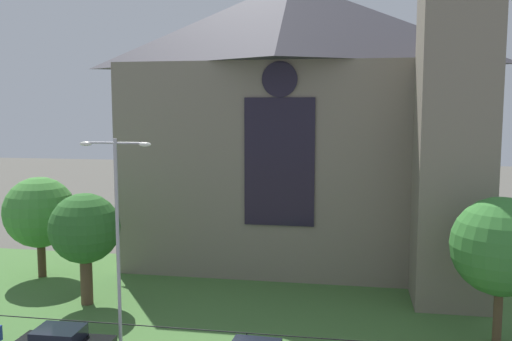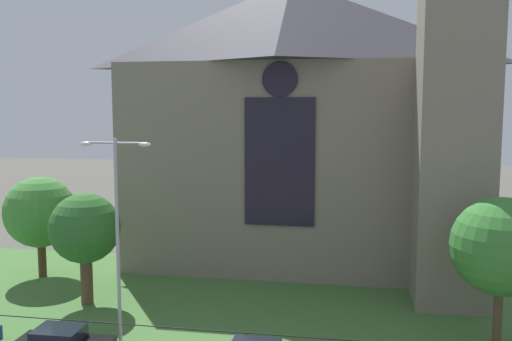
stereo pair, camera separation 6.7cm
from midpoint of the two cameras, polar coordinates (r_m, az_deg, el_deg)
The scene contains 8 objects.
ground at distance 33.15m, azimuth -0.08°, elevation -13.04°, with size 160.00×160.00×0.00m, color #56544C.
grass_verge at distance 31.31m, azimuth -0.74°, elevation -14.24°, with size 120.00×20.00×0.01m, color #477538.
church_building at distance 39.66m, azimuth 4.53°, elevation 5.30°, with size 23.20×16.20×26.00m.
iron_railing at distance 25.77m, azimuth -1.04°, elevation -16.62°, with size 30.92×0.07×1.13m.
tree_left_far at distance 38.85m, azimuth -21.38°, elevation -4.03°, with size 4.61×4.61×6.62m.
tree_left_near at distance 32.63m, azimuth -17.24°, elevation -5.78°, with size 3.94×3.94×6.35m.
tree_right_near at distance 28.44m, azimuth 23.82°, elevation -7.17°, with size 4.64×4.64×6.98m.
streetlamp_near at distance 25.92m, azimuth -14.14°, elevation -4.93°, with size 3.37×0.26×9.72m.
Camera 1 is at (5.41, -20.77, 11.10)m, focal length 38.94 mm.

